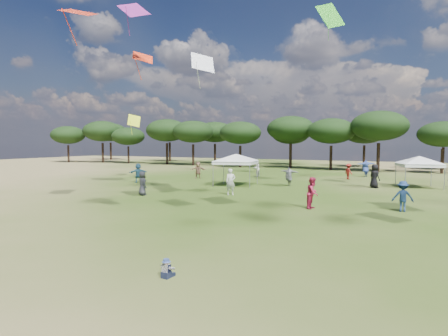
% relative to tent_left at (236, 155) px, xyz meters
% --- Properties ---
extents(ground, '(140.00, 140.00, 0.00)m').
position_rel_tent_left_xyz_m(ground, '(6.70, -22.91, -2.57)').
color(ground, '#364D17').
rests_on(ground, ground).
extents(tree_line, '(108.78, 17.63, 7.77)m').
position_rel_tent_left_xyz_m(tree_line, '(9.09, 24.50, 2.86)').
color(tree_line, black).
rests_on(tree_line, ground).
extents(tent_left, '(6.53, 6.53, 2.99)m').
position_rel_tent_left_xyz_m(tent_left, '(0.00, 0.00, 0.00)').
color(tent_left, gray).
rests_on(tent_left, ground).
extents(tent_right, '(5.82, 5.82, 2.87)m').
position_rel_tent_left_xyz_m(tent_right, '(13.98, 4.99, -0.12)').
color(tent_right, gray).
rests_on(tent_right, ground).
extents(toddler, '(0.36, 0.40, 0.53)m').
position_rel_tent_left_xyz_m(toddler, '(7.11, -20.68, -2.33)').
color(toddler, '#151B31').
rests_on(toddler, ground).
extents(festival_crowd, '(29.90, 22.86, 1.92)m').
position_rel_tent_left_xyz_m(festival_crowd, '(5.27, 2.29, -1.70)').
color(festival_crowd, navy).
rests_on(festival_crowd, ground).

